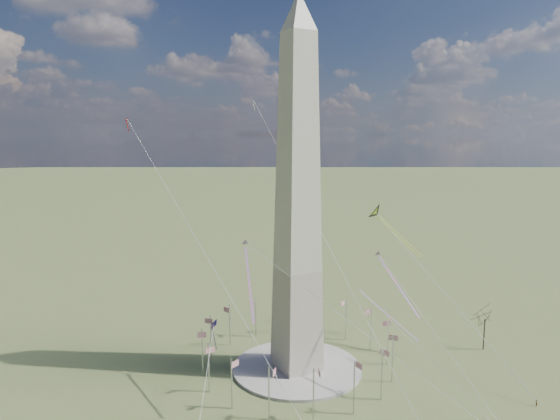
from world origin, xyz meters
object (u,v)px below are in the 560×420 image
kite_delta_black (378,215)px  tree_near (485,317)px  washington_monument (298,199)px  person_east (536,403)px

kite_delta_black → tree_near: bearing=97.5°
tree_near → kite_delta_black: (-16.50, 31.19, 28.19)m
washington_monument → person_east: bearing=-47.4°
kite_delta_black → washington_monument: bearing=-0.1°
washington_monument → kite_delta_black: size_ratio=5.21×
person_east → kite_delta_black: kite_delta_black is taller
kite_delta_black → person_east: bearing=70.5°
washington_monument → kite_delta_black: (40.01, 14.76, -9.37)m
washington_monument → kite_delta_black: 43.66m
person_east → kite_delta_black: size_ratio=0.09×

